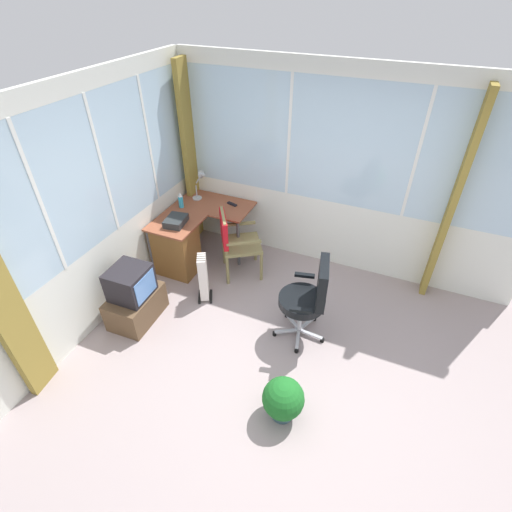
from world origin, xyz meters
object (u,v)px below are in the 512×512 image
(office_chair, at_px, (310,295))
(spray_bottle, at_px, (181,200))
(space_heater, at_px, (203,276))
(tv_on_stand, at_px, (134,297))
(wooden_armchair, at_px, (232,237))
(desk_lamp, at_px, (202,180))
(desk, at_px, (179,244))
(paper_tray, at_px, (176,221))
(tv_remote, at_px, (232,204))
(potted_plant, at_px, (283,399))

(office_chair, bearing_deg, spray_bottle, 67.81)
(space_heater, bearing_deg, spray_bottle, 43.99)
(tv_on_stand, bearing_deg, space_heater, -40.95)
(wooden_armchair, bearing_deg, office_chair, -118.17)
(desk_lamp, xyz_separation_m, wooden_armchair, (-0.55, -0.72, -0.40))
(desk_lamp, bearing_deg, tv_on_stand, -178.04)
(desk_lamp, distance_m, tv_on_stand, 1.87)
(spray_bottle, xyz_separation_m, space_heater, (-0.76, -0.73, -0.50))
(tv_on_stand, xyz_separation_m, space_heater, (0.63, -0.55, 0.01))
(spray_bottle, xyz_separation_m, tv_on_stand, (-1.39, -0.19, -0.51))
(desk, relative_size, office_chair, 1.21)
(desk, relative_size, wooden_armchair, 1.34)
(spray_bottle, relative_size, wooden_armchair, 0.24)
(paper_tray, xyz_separation_m, tv_on_stand, (-0.99, -0.02, -0.45))
(wooden_armchair, bearing_deg, tv_remote, 25.32)
(tv_remote, relative_size, wooden_armchair, 0.16)
(desk, bearing_deg, spray_bottle, 22.53)
(desk, xyz_separation_m, tv_remote, (0.71, -0.44, 0.34))
(space_heater, bearing_deg, tv_remote, 6.85)
(tv_remote, xyz_separation_m, office_chair, (-1.18, -1.48, -0.14))
(desk, xyz_separation_m, tv_on_stand, (-1.01, -0.03, -0.08))
(spray_bottle, height_order, paper_tray, spray_bottle)
(spray_bottle, xyz_separation_m, potted_plant, (-1.88, -2.18, -0.59))
(tv_on_stand, height_order, potted_plant, tv_on_stand)
(desk_lamp, relative_size, space_heater, 0.62)
(desk_lamp, distance_m, paper_tray, 0.79)
(tv_remote, bearing_deg, potted_plant, -127.96)
(office_chair, bearing_deg, potted_plant, -174.55)
(potted_plant, bearing_deg, tv_on_stand, 76.23)
(tv_remote, bearing_deg, office_chair, -112.03)
(desk, xyz_separation_m, desk_lamp, (0.75, 0.03, 0.59))
(wooden_armchair, xyz_separation_m, office_chair, (-0.66, -1.23, 0.01))
(tv_on_stand, bearing_deg, desk_lamp, 1.96)
(wooden_armchair, xyz_separation_m, tv_on_stand, (-1.20, 0.66, -0.26))
(space_heater, distance_m, potted_plant, 1.83)
(spray_bottle, height_order, office_chair, office_chair)
(desk_lamp, bearing_deg, paper_tray, -176.89)
(wooden_armchair, relative_size, potted_plant, 2.04)
(desk, xyz_separation_m, office_chair, (-0.47, -1.92, 0.19))
(spray_bottle, relative_size, space_heater, 0.34)
(office_chair, distance_m, space_heater, 1.38)
(office_chair, distance_m, tv_on_stand, 1.99)
(desk, relative_size, tv_on_stand, 1.69)
(desk, relative_size, paper_tray, 4.08)
(tv_remote, xyz_separation_m, potted_plant, (-2.20, -1.58, -0.49))
(tv_remote, distance_m, spray_bottle, 0.69)
(spray_bottle, relative_size, office_chair, 0.21)
(tv_on_stand, relative_size, space_heater, 1.13)
(spray_bottle, height_order, tv_on_stand, spray_bottle)
(spray_bottle, bearing_deg, desk, -157.47)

